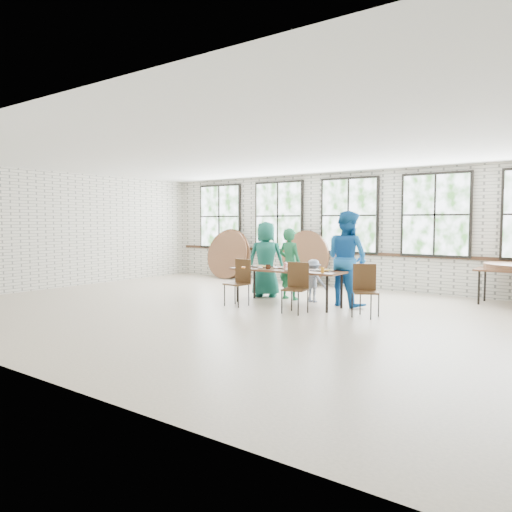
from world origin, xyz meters
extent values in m
plane|color=beige|center=(0.00, 0.00, 0.00)|extent=(12.00, 12.00, 0.00)
plane|color=white|center=(0.00, 0.00, 3.00)|extent=(12.00, 12.00, 0.00)
plane|color=silver|center=(0.00, 4.50, 1.50)|extent=(12.00, 0.00, 12.00)
plane|color=silver|center=(0.00, -4.50, 1.50)|extent=(12.00, 0.00, 12.00)
plane|color=silver|center=(-6.00, 0.00, 1.50)|extent=(0.00, 9.00, 9.00)
cube|color=#422819|center=(0.00, 4.47, 0.90)|extent=(11.80, 0.05, 0.08)
cube|color=black|center=(-4.40, 4.44, 1.88)|extent=(1.62, 0.05, 1.97)
cube|color=white|center=(-4.40, 4.41, 1.88)|extent=(1.50, 0.01, 1.85)
cube|color=black|center=(-2.20, 4.44, 1.88)|extent=(1.62, 0.05, 1.97)
cube|color=white|center=(-2.20, 4.41, 1.88)|extent=(1.50, 0.01, 1.85)
cube|color=black|center=(0.00, 4.44, 1.88)|extent=(1.62, 0.05, 1.97)
cube|color=white|center=(0.00, 4.41, 1.88)|extent=(1.50, 0.01, 1.85)
cube|color=black|center=(2.20, 4.44, 1.88)|extent=(1.62, 0.05, 1.97)
cube|color=white|center=(2.20, 4.41, 1.88)|extent=(1.50, 0.01, 1.85)
cube|color=brown|center=(0.22, 1.20, 0.72)|extent=(2.43, 0.91, 0.04)
cylinder|color=black|center=(-0.86, 0.90, 0.35)|extent=(0.05, 0.05, 0.70)
cylinder|color=black|center=(-0.86, 1.50, 0.35)|extent=(0.05, 0.05, 0.70)
cylinder|color=black|center=(1.30, 0.90, 0.35)|extent=(0.05, 0.05, 0.70)
cylinder|color=black|center=(1.30, 1.50, 0.35)|extent=(0.05, 0.05, 0.70)
cube|color=#452C17|center=(-0.55, 0.48, 0.45)|extent=(0.45, 0.44, 0.03)
cube|color=#452C17|center=(-0.53, 0.67, 0.70)|extent=(0.42, 0.07, 0.50)
cylinder|color=black|center=(-0.73, 0.31, 0.22)|extent=(0.02, 0.02, 0.44)
cylinder|color=black|center=(-0.73, 0.65, 0.22)|extent=(0.02, 0.02, 0.44)
cylinder|color=black|center=(-0.37, 0.31, 0.22)|extent=(0.02, 0.02, 0.44)
cylinder|color=black|center=(-0.37, 0.65, 0.22)|extent=(0.02, 0.02, 0.44)
cube|color=#452C17|center=(0.84, 0.49, 0.45)|extent=(0.50, 0.48, 0.03)
cube|color=#452C17|center=(0.80, 0.68, 0.70)|extent=(0.42, 0.12, 0.50)
cylinder|color=black|center=(0.66, 0.32, 0.22)|extent=(0.02, 0.02, 0.44)
cylinder|color=black|center=(0.66, 0.66, 0.22)|extent=(0.02, 0.02, 0.44)
cylinder|color=black|center=(1.02, 0.32, 0.22)|extent=(0.02, 0.02, 0.44)
cylinder|color=black|center=(1.02, 0.66, 0.22)|extent=(0.02, 0.02, 0.44)
cube|color=#452C17|center=(2.06, 0.93, 0.45)|extent=(0.57, 0.56, 0.03)
cube|color=#452C17|center=(1.96, 1.09, 0.70)|extent=(0.37, 0.24, 0.50)
cylinder|color=black|center=(1.88, 0.76, 0.22)|extent=(0.02, 0.02, 0.44)
cylinder|color=black|center=(1.88, 1.10, 0.22)|extent=(0.02, 0.02, 0.44)
cylinder|color=black|center=(2.24, 0.76, 0.22)|extent=(0.02, 0.02, 0.44)
cylinder|color=black|center=(2.24, 1.10, 0.22)|extent=(0.02, 0.02, 0.44)
imported|color=#1B6756|center=(-0.79, 1.85, 0.86)|extent=(0.98, 0.82, 1.72)
imported|color=#1C6C41|center=(-0.14, 1.85, 0.79)|extent=(0.61, 0.43, 1.58)
imported|color=#162745|center=(0.45, 1.85, 0.46)|extent=(0.59, 0.34, 0.92)
imported|color=#1862AE|center=(1.24, 1.85, 0.97)|extent=(1.12, 0.98, 1.94)
cylinder|color=black|center=(3.38, 3.61, 0.35)|extent=(0.04, 0.04, 0.70)
cylinder|color=black|center=(3.38, 4.16, 0.35)|extent=(0.04, 0.04, 0.70)
cube|color=black|center=(-0.53, 1.27, 0.75)|extent=(0.44, 0.33, 0.02)
cube|color=black|center=(0.10, 1.32, 0.75)|extent=(0.44, 0.33, 0.02)
cube|color=black|center=(0.99, 1.31, 0.75)|extent=(0.44, 0.33, 0.02)
cylinder|color=black|center=(-0.14, 1.01, 0.79)|extent=(0.09, 0.09, 0.09)
cube|color=red|center=(0.28, 1.03, 0.80)|extent=(0.07, 0.06, 0.11)
cylinder|color=#1847B4|center=(0.45, 1.07, 0.79)|extent=(0.07, 0.07, 0.10)
cylinder|color=orange|center=(1.14, 1.00, 0.80)|extent=(0.07, 0.07, 0.11)
cylinder|color=white|center=(0.70, 1.00, 0.79)|extent=(0.17, 0.17, 0.10)
ellipsoid|color=white|center=(-0.29, 0.94, 0.76)|extent=(0.11, 0.11, 0.05)
ellipsoid|color=white|center=(0.38, 0.95, 0.76)|extent=(0.11, 0.11, 0.05)
cylinder|color=brown|center=(-3.81, 4.21, 0.73)|extent=(1.50, 0.22, 1.50)
cylinder|color=brown|center=(-3.85, 4.11, 0.73)|extent=(1.50, 0.39, 1.47)
cylinder|color=brown|center=(-1.20, 4.21, 0.73)|extent=(1.50, 0.33, 1.48)
cylinder|color=brown|center=(-1.17, 4.11, 0.73)|extent=(1.50, 0.40, 1.47)
camera|label=1|loc=(5.78, -7.38, 1.73)|focal=35.00mm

